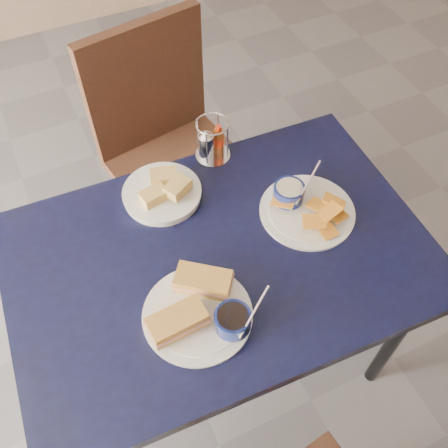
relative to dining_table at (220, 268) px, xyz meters
name	(u,v)px	position (x,y,z in m)	size (l,w,h in m)	color
ground	(186,368)	(-0.14, 0.03, -0.68)	(6.00, 6.00, 0.00)	#545459
dining_table	(220,268)	(0.00, 0.00, 0.00)	(1.16, 0.79, 0.75)	black
chair_far	(170,137)	(0.10, 0.67, -0.12)	(0.53, 0.52, 0.98)	black
sandwich_plate	(201,309)	(-0.12, -0.14, 0.10)	(0.30, 0.28, 0.12)	white
plantain_plate	(302,205)	(0.28, 0.04, 0.09)	(0.27, 0.27, 0.12)	white
bread_basket	(163,192)	(-0.07, 0.25, 0.09)	(0.23, 0.23, 0.07)	white
condiment_caddy	(211,143)	(0.13, 0.35, 0.13)	(0.11, 0.11, 0.14)	silver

